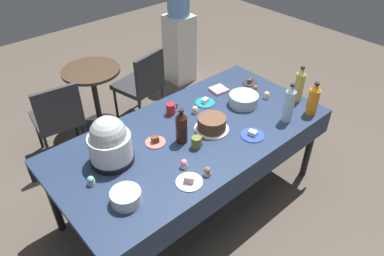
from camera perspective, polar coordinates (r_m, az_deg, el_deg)
The scene contains 29 objects.
ground at distance 3.31m, azimuth -0.00°, elevation -11.13°, with size 9.00×9.00×0.00m, color brown.
potluck_table at distance 2.83m, azimuth -0.00°, elevation -1.81°, with size 2.20×1.10×0.75m.
frosted_layer_cake at distance 2.80m, azimuth 3.15°, elevation 0.65°, with size 0.27×0.27×0.11m.
slow_cooker at distance 2.51m, azimuth -12.91°, elevation -2.22°, with size 0.31×0.31×0.36m.
glass_salad_bowl at distance 3.13m, azimuth 8.16°, elevation 4.49°, with size 0.25×0.25×0.10m, color #B2C6BC.
ceramic_snack_bowl at distance 2.29m, azimuth -10.41°, elevation -10.70°, with size 0.19×0.19×0.09m, color silver.
dessert_plate_teal at distance 3.14m, azimuth 2.08°, elevation 4.14°, with size 0.17×0.17×0.05m.
dessert_plate_white at distance 2.39m, azimuth -0.44°, elevation -8.37°, with size 0.18×0.18×0.06m.
dessert_plate_charcoal at distance 3.48m, azimuth 9.12°, elevation 7.18°, with size 0.14×0.14×0.04m.
dessert_plate_cobalt at distance 2.80m, azimuth 9.57°, elevation -1.04°, with size 0.19×0.19×0.04m.
dessert_plate_coral at distance 2.71m, azimuth -5.83°, elevation -2.11°, with size 0.15×0.15×0.05m.
cupcake_vanilla at distance 3.00m, azimuth 0.47°, elevation 2.88°, with size 0.05×0.05×0.07m.
cupcake_berry at distance 3.26m, azimuth 11.74°, elevation 5.11°, with size 0.05×0.05×0.07m.
cupcake_lemon at distance 3.34m, azimuth 9.97°, elevation 6.15°, with size 0.05×0.05×0.07m.
cupcake_mint at distance 2.48m, azimuth -1.28°, elevation -5.69°, with size 0.05×0.05×0.07m.
cupcake_cocoa at distance 2.45m, azimuth -15.70°, elevation -8.05°, with size 0.05×0.05×0.07m.
cupcake_rose at distance 2.43m, azimuth 2.46°, elevation -6.89°, with size 0.05×0.05×0.07m.
soda_bottle_orange_juice at distance 3.10m, azimuth 18.67°, elevation 4.30°, with size 0.09×0.09×0.29m.
soda_bottle_cola at distance 2.64m, azimuth -1.67°, elevation 0.16°, with size 0.09×0.09×0.29m.
soda_bottle_water at distance 2.94m, azimuth 15.12°, elevation 3.70°, with size 0.08×0.08×0.34m.
soda_bottle_ginger_ale at distance 3.24m, azimuth 16.64°, elevation 6.55°, with size 0.08×0.08×0.32m.
coffee_mug_tan at distance 2.81m, azimuth -11.79°, elevation -0.29°, with size 0.11×0.07×0.10m.
coffee_mug_olive at distance 2.64m, azimuth 0.76°, elevation -2.25°, with size 0.11×0.07×0.09m.
coffee_mug_red at distance 2.99m, azimuth -3.37°, elevation 3.05°, with size 0.11×0.07×0.10m.
paper_napkin_stack at distance 3.32m, azimuth 4.24°, elevation 6.07°, with size 0.14×0.14×0.02m, color pink.
maroon_chair_left at distance 3.66m, azimuth -20.43°, elevation 1.81°, with size 0.50×0.50×0.85m.
maroon_chair_right at distance 4.01m, azimuth -7.88°, elevation 7.23°, with size 0.52×0.52×0.85m.
round_cafe_table at distance 3.99m, azimuth -15.24°, elevation 6.13°, with size 0.60×0.60×0.72m.
water_cooler at distance 4.78m, azimuth -2.01°, elevation 13.90°, with size 0.32×0.32×1.24m.
Camera 1 is at (-1.46, -1.65, 2.47)m, focal length 33.69 mm.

